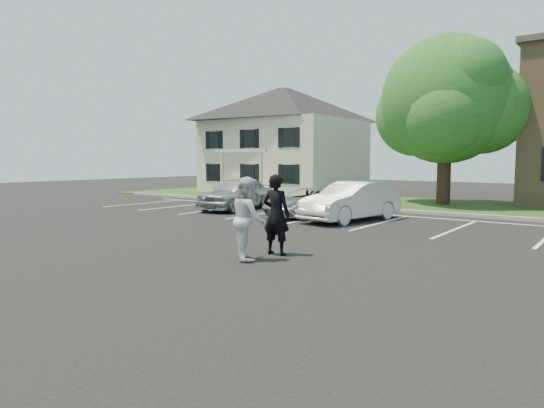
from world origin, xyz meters
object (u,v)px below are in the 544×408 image
object	(u,v)px
tree	(449,103)
car_silver_minivan	(307,202)
man_black_suit	(276,215)
house	(284,140)
man_white_shirt	(248,218)
car_silver_west	(237,193)
car_white_sedan	(351,201)

from	to	relation	value
tree	car_silver_minivan	size ratio (longest dim) A/B	2.05
man_black_suit	tree	bearing A→B (deg)	-94.15
house	tree	size ratio (longest dim) A/B	1.17
man_white_shirt	man_black_suit	bearing A→B (deg)	-57.34
car_silver_west	man_black_suit	bearing A→B (deg)	-51.48
tree	man_black_suit	distance (m)	16.61
car_silver_minivan	man_white_shirt	bearing A→B (deg)	-57.81
man_white_shirt	car_silver_west	distance (m)	11.83
man_black_suit	car_silver_minivan	xyz separation A→B (m)	(-3.87, 7.58, -0.43)
man_white_shirt	car_silver_minivan	world-z (taller)	man_white_shirt
tree	car_white_sedan	size ratio (longest dim) A/B	1.88
man_black_suit	car_silver_minivan	size ratio (longest dim) A/B	0.48
car_white_sedan	car_silver_minivan	bearing A→B (deg)	-175.96
man_white_shirt	car_white_sedan	xyz separation A→B (m)	(-1.48, 8.21, -0.24)
man_black_suit	car_white_sedan	xyz separation A→B (m)	(-1.67, 7.33, -0.26)
car_silver_west	man_white_shirt	bearing A→B (deg)	-55.18
tree	man_white_shirt	xyz separation A→B (m)	(0.43, -16.91, -4.34)
house	car_silver_minivan	world-z (taller)	house
tree	car_silver_west	xyz separation A→B (m)	(-7.51, -8.13, -4.55)
house	man_white_shirt	distance (m)	24.34
car_silver_minivan	car_white_sedan	distance (m)	2.22
tree	car_silver_west	distance (m)	11.97
man_white_shirt	car_silver_minivan	xyz separation A→B (m)	(-3.68, 8.46, -0.41)
house	car_silver_minivan	distance (m)	15.50
man_white_shirt	car_white_sedan	size ratio (longest dim) A/B	0.43
man_black_suit	car_silver_west	distance (m)	11.33
tree	car_white_sedan	xyz separation A→B (m)	(-1.05, -8.70, -4.58)
tree	man_white_shirt	distance (m)	17.46
car_silver_west	car_white_sedan	bearing A→B (deg)	-12.34
man_black_suit	car_white_sedan	size ratio (longest dim) A/B	0.44
house	man_white_shirt	bearing A→B (deg)	-56.83
car_silver_west	car_white_sedan	distance (m)	6.48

